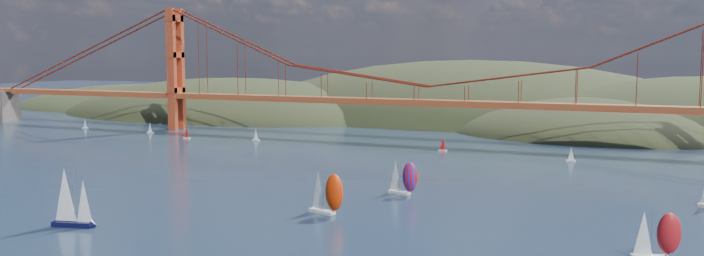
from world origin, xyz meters
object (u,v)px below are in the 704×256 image
at_px(racer_1, 656,234).
at_px(racer_0, 326,192).
at_px(sloop_navy, 71,198).
at_px(racer_rwb, 402,177).

bearing_deg(racer_1, racer_0, 156.97).
bearing_deg(racer_1, sloop_navy, 175.38).
bearing_deg(sloop_navy, racer_rwb, 34.60).
relative_size(racer_1, racer_rwb, 0.97).
relative_size(sloop_navy, racer_rwb, 1.40).
height_order(sloop_navy, racer_1, sloop_navy).
relative_size(sloop_navy, racer_1, 1.44).
distance_m(racer_0, racer_rwb, 27.61).
distance_m(sloop_navy, racer_rwb, 76.19).
distance_m(racer_1, racer_rwb, 66.54).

